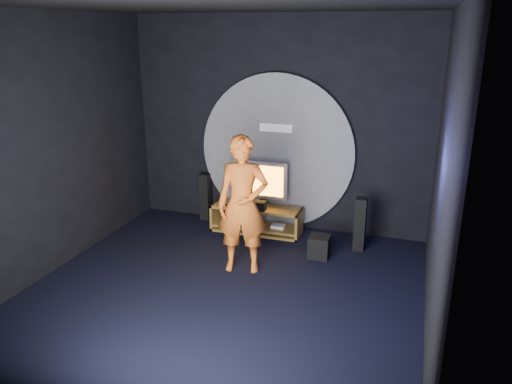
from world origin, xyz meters
TOP-DOWN VIEW (x-y plane):
  - floor at (0.00, 0.00)m, footprint 5.00×5.00m
  - back_wall at (0.00, 2.50)m, footprint 5.00×0.04m
  - front_wall at (0.00, -2.50)m, footprint 5.00×0.04m
  - left_wall at (-2.50, 0.00)m, footprint 0.04×5.00m
  - right_wall at (2.50, 0.00)m, footprint 0.04×5.00m
  - ceiling at (0.00, 0.00)m, footprint 5.00×5.00m
  - wall_disc_panel at (0.00, 2.44)m, footprint 2.60×0.11m
  - media_console at (-0.21, 2.05)m, footprint 1.51×0.45m
  - tv at (-0.22, 2.12)m, footprint 0.99×0.22m
  - center_speaker at (-0.22, 1.90)m, footprint 0.40×0.15m
  - remote at (-0.65, 1.93)m, footprint 0.18×0.05m
  - tower_speaker_left at (-1.27, 2.34)m, footprint 0.17×0.19m
  - tower_speaker_right at (1.50, 1.88)m, footprint 0.17×0.19m
  - subwoofer at (0.98, 1.43)m, footprint 0.30×0.30m
  - player at (0.03, 0.70)m, footprint 0.79×0.61m

SIDE VIEW (x-z plane):
  - floor at x=0.00m, z-range 0.00..0.00m
  - subwoofer at x=0.98m, z-range 0.00..0.33m
  - media_console at x=-0.21m, z-range -0.03..0.42m
  - tower_speaker_left at x=-1.27m, z-range 0.00..0.84m
  - tower_speaker_right at x=1.50m, z-range 0.00..0.84m
  - remote at x=-0.65m, z-range 0.45..0.47m
  - center_speaker at x=-0.22m, z-range 0.45..0.60m
  - tv at x=-0.22m, z-range 0.49..1.24m
  - player at x=0.03m, z-range 0.00..1.93m
  - wall_disc_panel at x=0.00m, z-range 0.00..2.60m
  - back_wall at x=0.00m, z-range 0.00..3.50m
  - front_wall at x=0.00m, z-range 0.00..3.50m
  - left_wall at x=-2.50m, z-range 0.00..3.50m
  - right_wall at x=2.50m, z-range 0.00..3.50m
  - ceiling at x=0.00m, z-range 3.50..3.51m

